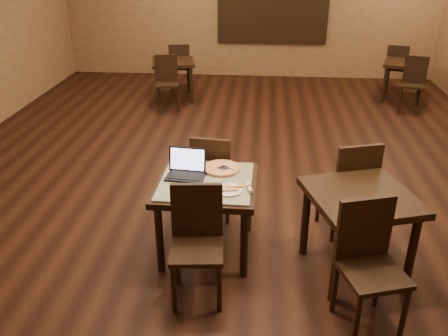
# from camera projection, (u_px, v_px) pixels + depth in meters

# --- Properties ---
(ground) EXTENTS (10.00, 10.00, 0.00)m
(ground) POSITION_uv_depth(u_px,v_px,m) (232.00, 174.00, 6.21)
(ground) COLOR black
(ground) RESTS_ON ground
(wall_back) EXTENTS (8.00, 0.02, 3.00)m
(wall_back) POSITION_uv_depth(u_px,v_px,m) (249.00, 6.00, 10.04)
(wall_back) COLOR olive
(wall_back) RESTS_ON ground
(mural) EXTENTS (2.34, 0.05, 1.64)m
(mural) POSITION_uv_depth(u_px,v_px,m) (273.00, 4.00, 9.95)
(mural) COLOR #245984
(mural) RESTS_ON wall_back
(tiled_table) EXTENTS (0.93, 0.93, 0.76)m
(tiled_table) POSITION_uv_depth(u_px,v_px,m) (207.00, 190.00, 4.42)
(tiled_table) COLOR black
(tiled_table) RESTS_ON ground
(chair_main_near) EXTENTS (0.47, 0.47, 0.99)m
(chair_main_near) POSITION_uv_depth(u_px,v_px,m) (197.00, 236.00, 3.92)
(chair_main_near) COLOR black
(chair_main_near) RESTS_ON ground
(chair_main_far) EXTENTS (0.47, 0.47, 0.97)m
(chair_main_far) POSITION_uv_depth(u_px,v_px,m) (213.00, 172.00, 5.02)
(chair_main_far) COLOR black
(chair_main_far) RESTS_ON ground
(laptop) EXTENTS (0.38, 0.31, 0.24)m
(laptop) POSITION_uv_depth(u_px,v_px,m) (187.00, 168.00, 4.46)
(laptop) COLOR black
(laptop) RESTS_ON tiled_table
(plate) EXTENTS (0.25, 0.25, 0.01)m
(plate) POSITION_uv_depth(u_px,v_px,m) (229.00, 190.00, 4.20)
(plate) COLOR white
(plate) RESTS_ON tiled_table
(pizza_slice) EXTENTS (0.22, 0.22, 0.02)m
(pizza_slice) POSITION_uv_depth(u_px,v_px,m) (229.00, 188.00, 4.19)
(pizza_slice) COLOR beige
(pizza_slice) RESTS_ON plate
(pizza_pan) EXTENTS (0.37, 0.37, 0.01)m
(pizza_pan) POSITION_uv_depth(u_px,v_px,m) (222.00, 169.00, 4.58)
(pizza_pan) COLOR silver
(pizza_pan) RESTS_ON tiled_table
(pizza_whole) EXTENTS (0.36, 0.36, 0.03)m
(pizza_whole) POSITION_uv_depth(u_px,v_px,m) (222.00, 168.00, 4.57)
(pizza_whole) COLOR beige
(pizza_whole) RESTS_ON pizza_pan
(spatula) EXTENTS (0.23, 0.22, 0.01)m
(spatula) POSITION_uv_depth(u_px,v_px,m) (223.00, 168.00, 4.55)
(spatula) COLOR silver
(spatula) RESTS_ON pizza_whole
(napkin_roll) EXTENTS (0.08, 0.18, 0.04)m
(napkin_roll) POSITION_uv_depth(u_px,v_px,m) (249.00, 187.00, 4.21)
(napkin_roll) COLOR white
(napkin_roll) RESTS_ON tiled_table
(other_table_a) EXTENTS (0.96, 0.96, 0.72)m
(other_table_a) POSITION_uv_depth(u_px,v_px,m) (405.00, 68.00, 8.86)
(other_table_a) COLOR black
(other_table_a) RESTS_ON ground
(other_table_a_chair_near) EXTENTS (0.50, 0.50, 0.93)m
(other_table_a_chair_near) POSITION_uv_depth(u_px,v_px,m) (414.00, 80.00, 8.40)
(other_table_a_chair_near) COLOR black
(other_table_a_chair_near) RESTS_ON ground
(other_table_a_chair_far) EXTENTS (0.50, 0.50, 0.93)m
(other_table_a_chair_far) POSITION_uv_depth(u_px,v_px,m) (396.00, 65.00, 9.38)
(other_table_a_chair_far) COLOR black
(other_table_a_chair_far) RESTS_ON ground
(other_table_b) EXTENTS (0.92, 0.92, 0.72)m
(other_table_b) POSITION_uv_depth(u_px,v_px,m) (173.00, 67.00, 8.91)
(other_table_b) COLOR black
(other_table_b) RESTS_ON ground
(other_table_b_chair_near) EXTENTS (0.48, 0.48, 0.94)m
(other_table_b_chair_near) POSITION_uv_depth(u_px,v_px,m) (167.00, 79.00, 8.45)
(other_table_b_chair_near) COLOR black
(other_table_b_chair_near) RESTS_ON ground
(other_table_b_chair_far) EXTENTS (0.48, 0.48, 0.94)m
(other_table_b_chair_far) POSITION_uv_depth(u_px,v_px,m) (179.00, 64.00, 9.43)
(other_table_b_chair_far) COLOR black
(other_table_b_chair_far) RESTS_ON ground
(other_table_c) EXTENTS (1.08, 1.08, 0.81)m
(other_table_c) POSITION_uv_depth(u_px,v_px,m) (360.00, 207.00, 4.12)
(other_table_c) COLOR black
(other_table_c) RESTS_ON ground
(other_table_c_chair_near) EXTENTS (0.56, 0.56, 1.04)m
(other_table_c_chair_near) POSITION_uv_depth(u_px,v_px,m) (368.00, 257.00, 3.61)
(other_table_c_chair_near) COLOR black
(other_table_c_chair_near) RESTS_ON ground
(other_table_c_chair_far) EXTENTS (0.56, 0.56, 1.04)m
(other_table_c_chair_far) POSITION_uv_depth(u_px,v_px,m) (351.00, 183.00, 4.70)
(other_table_c_chair_far) COLOR black
(other_table_c_chair_far) RESTS_ON ground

